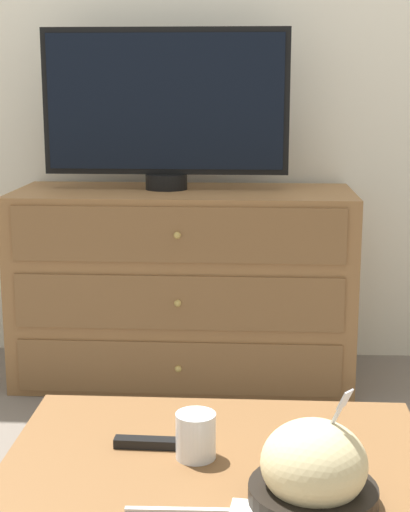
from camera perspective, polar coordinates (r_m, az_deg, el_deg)
ground_plane at (r=3.23m, az=-3.09°, el=-6.91°), size 12.00×12.00×0.00m
wall_back at (r=3.09m, az=-3.33°, el=16.69°), size 12.00×0.05×2.60m
dresser at (r=2.86m, az=-1.55°, el=-2.14°), size 1.21×0.49×0.70m
tv at (r=2.82m, az=-2.88°, el=10.84°), size 0.87×0.15×0.56m
coffee_table at (r=1.51m, az=0.90°, el=-16.67°), size 0.79×0.60×0.39m
takeout_bowl at (r=1.34m, az=7.90°, el=-15.24°), size 0.21×0.21×0.20m
drink_cup at (r=1.49m, az=-0.68°, el=-13.12°), size 0.08×0.08×0.09m
knife at (r=1.34m, az=-1.74°, el=-17.97°), size 0.18×0.01×0.01m
remote_control at (r=1.54m, az=-3.97°, el=-13.41°), size 0.14×0.03×0.02m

